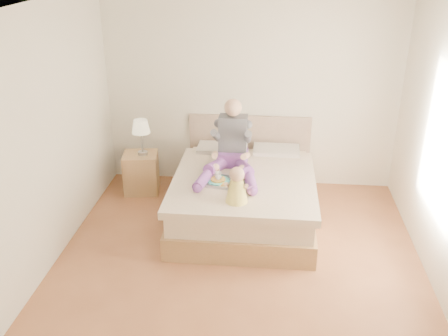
# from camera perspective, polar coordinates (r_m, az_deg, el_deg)

# --- Properties ---
(room) EXTENTS (4.02, 4.22, 2.71)m
(room) POSITION_cam_1_polar(r_m,az_deg,el_deg) (4.82, 2.77, 3.87)
(room) COLOR brown
(room) RESTS_ON ground
(bed) EXTENTS (1.70, 2.18, 1.00)m
(bed) POSITION_cam_1_polar(r_m,az_deg,el_deg) (6.30, 2.38, -2.81)
(bed) COLOR olive
(bed) RESTS_ON ground
(nightstand) EXTENTS (0.51, 0.47, 0.56)m
(nightstand) POSITION_cam_1_polar(r_m,az_deg,el_deg) (7.00, -9.44, -0.53)
(nightstand) COLOR olive
(nightstand) RESTS_ON ground
(lamp) EXTENTS (0.24, 0.24, 0.49)m
(lamp) POSITION_cam_1_polar(r_m,az_deg,el_deg) (6.73, -9.47, 4.47)
(lamp) COLOR #A9ACB0
(lamp) RESTS_ON nightstand
(adult) EXTENTS (0.75, 1.05, 0.88)m
(adult) POSITION_cam_1_polar(r_m,az_deg,el_deg) (6.14, 0.85, 2.14)
(adult) COLOR #743B95
(adult) RESTS_ON bed
(tray) EXTENTS (0.49, 0.42, 0.13)m
(tray) POSITION_cam_1_polar(r_m,az_deg,el_deg) (5.86, 0.17, -1.46)
(tray) COLOR #A9ACB0
(tray) RESTS_ON bed
(baby) EXTENTS (0.27, 0.37, 0.41)m
(baby) POSITION_cam_1_polar(r_m,az_deg,el_deg) (5.40, 1.49, -2.23)
(baby) COLOR #E8D249
(baby) RESTS_ON bed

